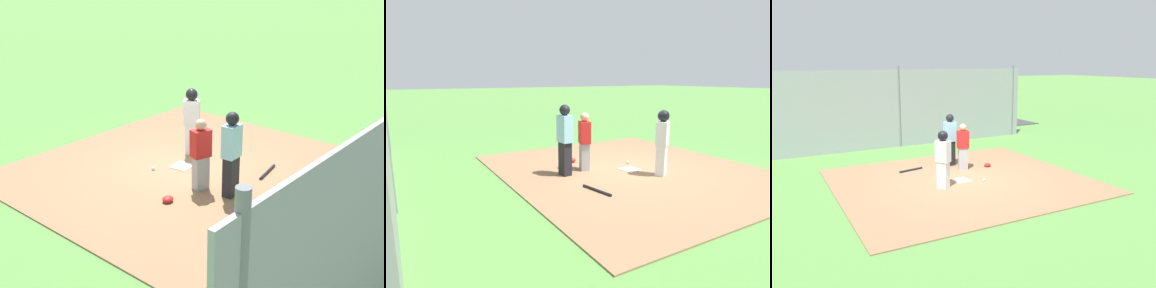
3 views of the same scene
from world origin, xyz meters
The scene contains 9 objects.
ground_plane centered at (0.00, 0.00, 0.00)m, with size 140.00×140.00×0.00m, color #51843D.
dirt_infield centered at (0.00, 0.00, 0.01)m, with size 7.20×6.40×0.03m, color #896647.
home_plate centered at (0.00, 0.00, 0.04)m, with size 0.44×0.44×0.02m, color white.
catcher centered at (-0.62, -1.05, 0.82)m, with size 0.44×0.36×1.53m.
umpire centered at (-0.47, -1.71, 0.97)m, with size 0.39×0.28×1.77m.
runner centered at (0.76, 0.36, 0.96)m, with size 0.42×0.46×1.64m.
baseball_bat centered at (0.96, -1.70, 0.06)m, with size 0.06×0.06×0.84m, color black.
catcher_mask centered at (-1.49, -0.93, 0.09)m, with size 0.24×0.20×0.12m, color red.
baseball centered at (-0.57, 0.38, 0.07)m, with size 0.07×0.07×0.07m, color white.
Camera 1 is at (-7.84, -6.92, 4.59)m, focal length 46.22 mm.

